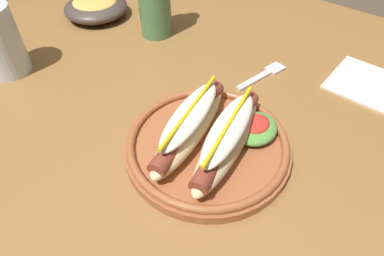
{
  "coord_description": "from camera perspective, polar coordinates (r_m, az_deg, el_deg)",
  "views": [
    {
      "loc": [
        -0.26,
        -0.38,
        1.13
      ],
      "look_at": [
        0.01,
        -0.17,
        0.77
      ],
      "focal_mm": 30.96,
      "sensor_mm": 36.0,
      "label": 1
    }
  ],
  "objects": [
    {
      "name": "hot_dog_plate",
      "position": [
        0.49,
        3.11,
        -1.76
      ],
      "size": [
        0.25,
        0.25,
        0.08
      ],
      "color": "#9E5633",
      "rests_on": "dining_table"
    },
    {
      "name": "side_bowl",
      "position": [
        0.88,
        -16.26,
        19.44
      ],
      "size": [
        0.15,
        0.15,
        0.05
      ],
      "color": "#423833",
      "rests_on": "dining_table"
    },
    {
      "name": "fork",
      "position": [
        0.66,
        12.34,
        9.0
      ],
      "size": [
        0.12,
        0.05,
        0.0
      ],
      "rotation": [
        0.0,
        0.0,
        -0.23
      ],
      "color": "silver",
      "rests_on": "dining_table"
    },
    {
      "name": "napkin",
      "position": [
        0.71,
        27.63,
        6.91
      ],
      "size": [
        0.13,
        0.12,
        0.0
      ],
      "primitive_type": "cube",
      "rotation": [
        0.0,
        0.0,
        -0.03
      ],
      "color": "white",
      "rests_on": "dining_table"
    },
    {
      "name": "dining_table",
      "position": [
        0.67,
        -12.08,
        -1.55
      ],
      "size": [
        1.24,
        1.05,
        0.74
      ],
      "color": "olive",
      "rests_on": "ground_plane"
    }
  ]
}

